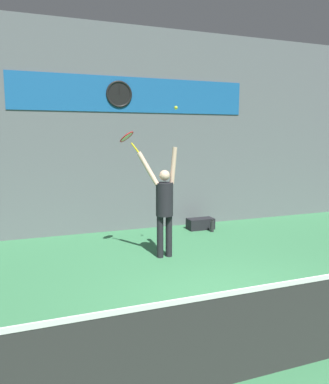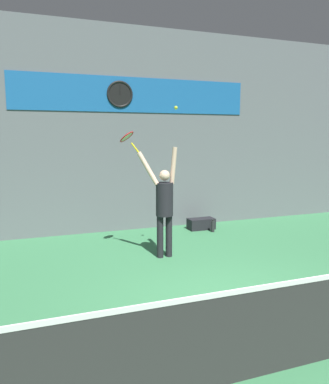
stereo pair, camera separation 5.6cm
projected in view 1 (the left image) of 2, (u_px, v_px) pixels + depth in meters
name	position (u px, v px, depth m)	size (l,w,h in m)	color
ground_plane	(237.00, 311.00, 5.10)	(18.00, 18.00, 0.00)	#387A4C
back_wall	(135.00, 131.00, 9.31)	(18.00, 0.10, 5.00)	slate
sponsor_banner	(135.00, 95.00, 9.13)	(5.87, 0.02, 0.84)	#195B9E
scoreboard_clock	(119.00, 94.00, 8.97)	(0.64, 0.06, 0.64)	black
court_net	(305.00, 320.00, 3.83)	(7.14, 0.07, 1.06)	#333333
tennis_player	(164.00, 203.00, 7.26)	(0.76, 0.46, 2.16)	black
tennis_racket	(127.00, 138.00, 7.19)	(0.42, 0.41, 0.42)	yellow
tennis_ball	(176.00, 108.00, 6.96)	(0.07, 0.07, 0.07)	#CCDB2D
water_bottle	(212.00, 226.00, 9.33)	(0.09, 0.09, 0.32)	#262628
equipment_bag	(200.00, 224.00, 9.61)	(0.68, 0.35, 0.28)	black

